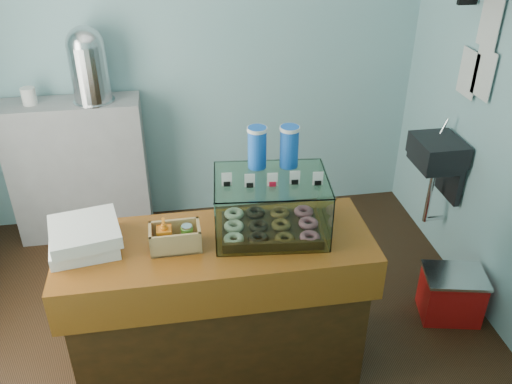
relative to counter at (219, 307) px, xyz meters
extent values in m
plane|color=black|center=(0.00, 0.25, -0.46)|extent=(3.50, 3.50, 0.00)
cube|color=#7FB3B9|center=(0.00, 1.75, 0.94)|extent=(3.50, 0.04, 2.80)
cube|color=#7FB3B9|center=(0.00, -1.25, 0.94)|extent=(3.50, 0.04, 2.80)
cube|color=black|center=(1.58, 0.80, 0.44)|extent=(0.30, 0.35, 0.15)
cube|color=black|center=(1.71, 0.80, 0.24)|extent=(0.04, 0.30, 0.35)
cylinder|color=silver|center=(1.65, 0.90, 0.56)|extent=(0.02, 0.02, 0.12)
cylinder|color=silver|center=(1.58, 0.80, 0.09)|extent=(0.04, 0.04, 0.45)
cube|color=silver|center=(1.73, 0.70, 0.99)|extent=(0.01, 0.21, 0.30)
cube|color=silver|center=(1.73, 0.87, 0.94)|extent=(0.01, 0.21, 0.30)
cube|color=silver|center=(1.73, 0.75, 1.29)|extent=(0.01, 0.21, 0.30)
cube|color=#3E200C|center=(0.00, 0.00, -0.04)|extent=(1.50, 0.56, 0.84)
cube|color=#492109|center=(0.00, 0.00, 0.41)|extent=(1.60, 0.60, 0.06)
cube|color=#492109|center=(0.00, -0.28, 0.29)|extent=(1.60, 0.04, 0.18)
cube|color=gray|center=(-0.90, 1.57, 0.09)|extent=(1.00, 0.32, 1.10)
cube|color=#362010|center=(0.29, 0.05, 0.45)|extent=(0.53, 0.40, 0.02)
torus|color=beige|center=(0.09, -0.05, 0.48)|extent=(0.10, 0.10, 0.03)
torus|color=black|center=(0.21, -0.06, 0.48)|extent=(0.10, 0.10, 0.03)
torus|color=brown|center=(0.34, -0.08, 0.48)|extent=(0.10, 0.10, 0.03)
torus|color=#D2637D|center=(0.47, -0.09, 0.48)|extent=(0.10, 0.10, 0.03)
torus|color=beige|center=(0.10, 0.07, 0.48)|extent=(0.10, 0.10, 0.03)
torus|color=black|center=(0.22, 0.05, 0.48)|extent=(0.10, 0.10, 0.03)
torus|color=brown|center=(0.35, 0.04, 0.48)|extent=(0.10, 0.10, 0.03)
torus|color=#D2637D|center=(0.48, 0.03, 0.48)|extent=(0.10, 0.10, 0.03)
torus|color=beige|center=(0.11, 0.18, 0.48)|extent=(0.10, 0.10, 0.03)
torus|color=black|center=(0.24, 0.17, 0.48)|extent=(0.10, 0.10, 0.03)
torus|color=brown|center=(0.36, 0.16, 0.48)|extent=(0.10, 0.10, 0.03)
torus|color=#D2637D|center=(0.49, 0.15, 0.48)|extent=(0.10, 0.10, 0.03)
cube|color=white|center=(0.27, -0.15, 0.59)|extent=(0.56, 0.06, 0.30)
cube|color=white|center=(0.31, 0.25, 0.59)|extent=(0.56, 0.06, 0.30)
cube|color=white|center=(0.01, 0.07, 0.59)|extent=(0.05, 0.40, 0.30)
cube|color=white|center=(0.57, 0.02, 0.59)|extent=(0.05, 0.40, 0.30)
cube|color=white|center=(0.29, 0.05, 0.75)|extent=(0.61, 0.47, 0.01)
cube|color=silver|center=(0.07, 0.02, 0.79)|extent=(0.05, 0.01, 0.07)
cube|color=black|center=(0.07, 0.02, 0.76)|extent=(0.03, 0.02, 0.02)
cube|color=silver|center=(0.17, 0.01, 0.79)|extent=(0.05, 0.01, 0.07)
cube|color=black|center=(0.17, 0.01, 0.76)|extent=(0.03, 0.02, 0.02)
cube|color=silver|center=(0.28, 0.00, 0.79)|extent=(0.05, 0.01, 0.07)
cube|color=#AF0E24|center=(0.28, 0.00, 0.76)|extent=(0.03, 0.02, 0.02)
cube|color=silver|center=(0.39, -0.01, 0.79)|extent=(0.05, 0.01, 0.07)
cube|color=black|center=(0.39, -0.01, 0.76)|extent=(0.03, 0.02, 0.02)
cube|color=silver|center=(0.50, -0.02, 0.79)|extent=(0.05, 0.01, 0.07)
cube|color=black|center=(0.50, -0.02, 0.76)|extent=(0.03, 0.02, 0.02)
cylinder|color=blue|center=(0.24, 0.19, 0.86)|extent=(0.09, 0.09, 0.22)
cylinder|color=silver|center=(0.24, 0.19, 0.96)|extent=(0.10, 0.10, 0.02)
cylinder|color=blue|center=(0.40, 0.17, 0.86)|extent=(0.09, 0.09, 0.22)
cylinder|color=silver|center=(0.40, 0.17, 0.96)|extent=(0.10, 0.10, 0.02)
cube|color=tan|center=(-0.20, -0.02, 0.45)|extent=(0.25, 0.15, 0.01)
cube|color=tan|center=(-0.20, -0.09, 0.50)|extent=(0.25, 0.02, 0.12)
cube|color=tan|center=(-0.20, 0.05, 0.50)|extent=(0.25, 0.02, 0.12)
cube|color=tan|center=(-0.32, -0.02, 0.50)|extent=(0.02, 0.15, 0.12)
cube|color=tan|center=(-0.08, -0.02, 0.50)|extent=(0.02, 0.15, 0.12)
imported|color=orange|center=(-0.25, -0.02, 0.54)|extent=(0.07, 0.08, 0.16)
cylinder|color=#417D22|center=(-0.14, -0.02, 0.50)|extent=(0.06, 0.06, 0.10)
cylinder|color=silver|center=(-0.14, -0.02, 0.56)|extent=(0.05, 0.05, 0.01)
cube|color=silver|center=(-0.65, 0.06, 0.47)|extent=(0.37, 0.37, 0.07)
cube|color=silver|center=(-0.64, 0.05, 0.54)|extent=(0.38, 0.38, 0.07)
cylinder|color=silver|center=(-0.71, 1.56, 0.65)|extent=(0.29, 0.29, 0.01)
cylinder|color=silver|center=(-0.71, 1.56, 0.85)|extent=(0.26, 0.26, 0.39)
sphere|color=silver|center=(-0.71, 1.56, 1.05)|extent=(0.26, 0.26, 0.26)
cube|color=#B00F0E|center=(1.51, 0.19, -0.30)|extent=(0.41, 0.34, 0.32)
cube|color=silver|center=(1.51, 0.19, -0.13)|extent=(0.43, 0.36, 0.02)
camera|label=1|loc=(-0.16, -2.23, 2.06)|focal=38.00mm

